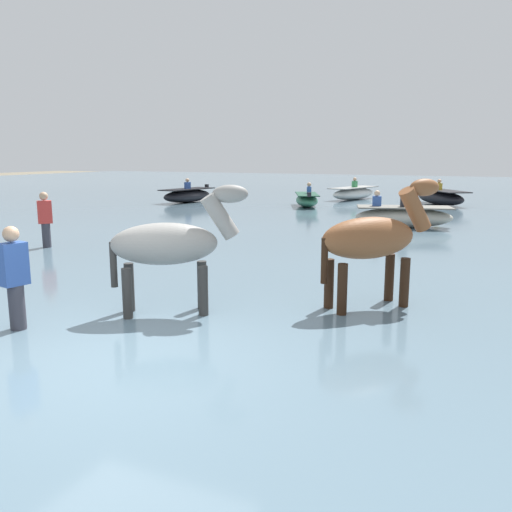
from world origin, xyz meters
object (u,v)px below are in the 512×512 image
object	(u,v)px
boat_near_starboard	(307,200)
boat_mid_channel	(187,195)
horse_lead_grey	(171,247)
boat_near_port	(403,217)
horse_trailing_chestnut	(373,241)
person_onlooker_right	(15,286)
boat_distant_east	(354,193)
person_wading_close	(46,224)
boat_far_inshore	(440,197)

from	to	relation	value
boat_near_starboard	boat_mid_channel	size ratio (longest dim) A/B	0.90
horse_lead_grey	boat_near_port	size ratio (longest dim) A/B	0.67
horse_trailing_chestnut	person_onlooker_right	bearing A→B (deg)	-142.79
horse_trailing_chestnut	boat_near_port	world-z (taller)	horse_trailing_chestnut
horse_lead_grey	horse_trailing_chestnut	bearing A→B (deg)	31.15
boat_distant_east	person_onlooker_right	size ratio (longest dim) A/B	2.18
person_wading_close	person_onlooker_right	xyz separation A→B (m)	(4.41, -4.78, 0.00)
horse_trailing_chestnut	boat_near_starboard	distance (m)	15.59
person_onlooker_right	boat_distant_east	bearing A→B (deg)	93.48
boat_near_port	boat_distant_east	xyz separation A→B (m)	(-4.06, 9.56, -0.02)
boat_far_inshore	boat_near_port	bearing A→B (deg)	-91.12
boat_near_starboard	person_onlooker_right	world-z (taller)	person_onlooker_right
boat_mid_channel	horse_lead_grey	bearing A→B (deg)	-58.72
horse_lead_grey	person_onlooker_right	size ratio (longest dim) A/B	1.28
person_onlooker_right	boat_near_starboard	bearing A→B (deg)	97.31
horse_trailing_chestnut	boat_near_port	distance (m)	9.27
horse_trailing_chestnut	boat_mid_channel	distance (m)	18.28
boat_near_starboard	person_wading_close	distance (m)	12.69
horse_trailing_chestnut	boat_mid_channel	xyz separation A→B (m)	(-11.84, 13.91, -0.65)
horse_lead_grey	boat_mid_channel	distance (m)	18.04
boat_far_inshore	horse_lead_grey	bearing A→B (deg)	-94.57
boat_near_port	boat_near_starboard	world-z (taller)	boat_near_port
boat_far_inshore	boat_near_port	world-z (taller)	boat_far_inshore
boat_near_port	horse_lead_grey	bearing A→B (deg)	-97.26
boat_far_inshore	horse_trailing_chestnut	bearing A→B (deg)	-86.91
boat_near_starboard	person_wading_close	xyz separation A→B (m)	(-2.20, -12.49, 0.29)
boat_far_inshore	boat_distant_east	size ratio (longest dim) A/B	0.99
boat_far_inshore	person_wading_close	xyz separation A→B (m)	(-7.32, -15.74, 0.24)
horse_trailing_chestnut	boat_near_starboard	xyz separation A→B (m)	(-6.07, 14.34, -0.69)
boat_near_starboard	boat_mid_channel	xyz separation A→B (m)	(-5.76, -0.43, 0.04)
horse_lead_grey	boat_mid_channel	size ratio (longest dim) A/B	0.67
person_onlooker_right	boat_near_port	bearing A→B (deg)	77.22
horse_lead_grey	person_onlooker_right	world-z (taller)	horse_lead_grey
boat_far_inshore	person_wading_close	bearing A→B (deg)	-114.96
horse_lead_grey	horse_trailing_chestnut	size ratio (longest dim) A/B	0.97
boat_near_port	person_onlooker_right	world-z (taller)	person_onlooker_right
boat_near_starboard	boat_mid_channel	distance (m)	5.78
person_wading_close	boat_mid_channel	bearing A→B (deg)	106.45
boat_mid_channel	person_onlooker_right	size ratio (longest dim) A/B	1.91
horse_lead_grey	horse_trailing_chestnut	world-z (taller)	horse_trailing_chestnut
horse_trailing_chestnut	boat_distant_east	bearing A→B (deg)	105.45
boat_distant_east	person_wading_close	distance (m)	17.17
boat_near_starboard	boat_distant_east	bearing A→B (deg)	78.46
horse_trailing_chestnut	boat_near_port	bearing A→B (deg)	96.92
boat_far_inshore	boat_mid_channel	xyz separation A→B (m)	(-10.89, -3.67, -0.01)
boat_near_port	boat_far_inshore	bearing A→B (deg)	88.88
boat_near_port	boat_mid_channel	size ratio (longest dim) A/B	1.00
boat_far_inshore	person_wading_close	distance (m)	17.36
horse_lead_grey	boat_near_starboard	bearing A→B (deg)	102.81
boat_distant_east	person_onlooker_right	distance (m)	21.70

